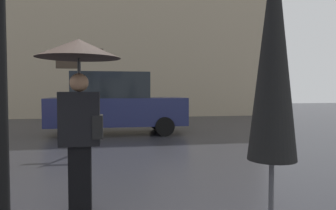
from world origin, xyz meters
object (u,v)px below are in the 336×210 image
pedestrian_with_umbrella (79,79)px  street_signpost (80,85)px  folded_patio_umbrella_near (273,60)px  parked_car_left (116,104)px

pedestrian_with_umbrella → street_signpost: size_ratio=0.79×
folded_patio_umbrella_near → parked_car_left: (-1.00, 8.60, -0.65)m
pedestrian_with_umbrella → parked_car_left: (0.50, 6.78, -0.58)m
street_signpost → pedestrian_with_umbrella: bearing=-84.4°
folded_patio_umbrella_near → parked_car_left: folded_patio_umbrella_near is taller
parked_car_left → street_signpost: bearing=-100.4°
folded_patio_umbrella_near → parked_car_left: size_ratio=0.56×
parked_car_left → pedestrian_with_umbrella: bearing=-88.6°
folded_patio_umbrella_near → pedestrian_with_umbrella: size_ratio=1.23×
folded_patio_umbrella_near → street_signpost: bearing=108.4°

